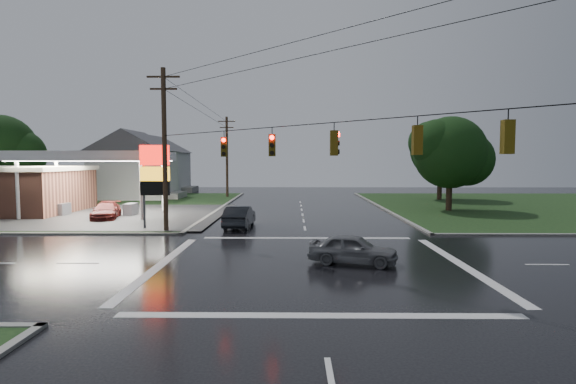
{
  "coord_description": "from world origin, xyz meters",
  "views": [
    {
      "loc": [
        -0.84,
        -20.71,
        4.85
      ],
      "look_at": [
        -1.14,
        5.38,
        3.0
      ],
      "focal_mm": 28.0,
      "sensor_mm": 36.0,
      "label": 1
    }
  ],
  "objects_px": {
    "tree_ne_near": "(452,153)",
    "car_north": "(239,217)",
    "pylon_sign": "(155,172)",
    "house_far": "(156,163)",
    "utility_pole_nw": "(165,147)",
    "tree_nw_behind": "(2,148)",
    "utility_pole_n": "(227,155)",
    "house_near": "(135,164)",
    "gas_station": "(20,186)",
    "car_pump": "(106,211)",
    "car_crossing": "(353,249)",
    "tree_ne_far": "(442,149)"
  },
  "relations": [
    {
      "from": "tree_ne_near",
      "to": "car_north",
      "type": "xyz_separation_m",
      "value": [
        -18.86,
        -10.58,
        -4.77
      ]
    },
    {
      "from": "pylon_sign",
      "to": "house_far",
      "type": "bearing_deg",
      "value": 106.98
    },
    {
      "from": "utility_pole_nw",
      "to": "tree_nw_behind",
      "type": "xyz_separation_m",
      "value": [
        -24.34,
        20.49,
        0.46
      ]
    },
    {
      "from": "utility_pole_n",
      "to": "house_far",
      "type": "height_order",
      "value": "utility_pole_n"
    },
    {
      "from": "house_near",
      "to": "car_north",
      "type": "distance_m",
      "value": 29.69
    },
    {
      "from": "gas_station",
      "to": "car_pump",
      "type": "height_order",
      "value": "gas_station"
    },
    {
      "from": "gas_station",
      "to": "tree_ne_near",
      "type": "bearing_deg",
      "value": 3.3
    },
    {
      "from": "gas_station",
      "to": "car_north",
      "type": "relative_size",
      "value": 5.49
    },
    {
      "from": "utility_pole_n",
      "to": "house_far",
      "type": "distance_m",
      "value": 16.0
    },
    {
      "from": "utility_pole_n",
      "to": "car_north",
      "type": "distance_m",
      "value": 27.42
    },
    {
      "from": "utility_pole_n",
      "to": "tree_nw_behind",
      "type": "relative_size",
      "value": 1.05
    },
    {
      "from": "gas_station",
      "to": "house_far",
      "type": "height_order",
      "value": "house_far"
    },
    {
      "from": "pylon_sign",
      "to": "house_far",
      "type": "relative_size",
      "value": 0.54
    },
    {
      "from": "tree_ne_near",
      "to": "car_crossing",
      "type": "distance_m",
      "value": 25.55
    },
    {
      "from": "car_crossing",
      "to": "tree_ne_far",
      "type": "bearing_deg",
      "value": -8.43
    },
    {
      "from": "pylon_sign",
      "to": "tree_ne_far",
      "type": "bearing_deg",
      "value": 40.35
    },
    {
      "from": "utility_pole_n",
      "to": "house_far",
      "type": "xyz_separation_m",
      "value": [
        -12.45,
        10.0,
        -1.06
      ]
    },
    {
      "from": "gas_station",
      "to": "house_far",
      "type": "relative_size",
      "value": 2.37
    },
    {
      "from": "gas_station",
      "to": "car_north",
      "type": "height_order",
      "value": "gas_station"
    },
    {
      "from": "house_near",
      "to": "tree_nw_behind",
      "type": "xyz_separation_m",
      "value": [
        -12.89,
        -6.01,
        1.77
      ]
    },
    {
      "from": "tree_nw_behind",
      "to": "car_pump",
      "type": "xyz_separation_m",
      "value": [
        17.58,
        -14.12,
        -5.49
      ]
    },
    {
      "from": "utility_pole_nw",
      "to": "pylon_sign",
      "type": "bearing_deg",
      "value": 135.0
    },
    {
      "from": "tree_ne_far",
      "to": "car_north",
      "type": "bearing_deg",
      "value": -134.08
    },
    {
      "from": "tree_nw_behind",
      "to": "car_pump",
      "type": "height_order",
      "value": "tree_nw_behind"
    },
    {
      "from": "house_far",
      "to": "car_north",
      "type": "distance_m",
      "value": 40.61
    },
    {
      "from": "gas_station",
      "to": "tree_ne_near",
      "type": "relative_size",
      "value": 2.92
    },
    {
      "from": "house_far",
      "to": "tree_nw_behind",
      "type": "relative_size",
      "value": 1.1
    },
    {
      "from": "tree_nw_behind",
      "to": "car_north",
      "type": "bearing_deg",
      "value": -32.54
    },
    {
      "from": "tree_ne_near",
      "to": "gas_station",
      "type": "bearing_deg",
      "value": -176.7
    },
    {
      "from": "utility_pole_nw",
      "to": "car_pump",
      "type": "xyz_separation_m",
      "value": [
        -6.76,
        6.38,
        -5.03
      ]
    },
    {
      "from": "utility_pole_nw",
      "to": "tree_nw_behind",
      "type": "bearing_deg",
      "value": 139.9
    },
    {
      "from": "car_pump",
      "to": "pylon_sign",
      "type": "bearing_deg",
      "value": -56.02
    },
    {
      "from": "utility_pole_nw",
      "to": "tree_ne_near",
      "type": "distance_m",
      "value": 26.74
    },
    {
      "from": "tree_ne_near",
      "to": "car_crossing",
      "type": "bearing_deg",
      "value": -119.05
    },
    {
      "from": "car_north",
      "to": "car_crossing",
      "type": "bearing_deg",
      "value": 123.86
    },
    {
      "from": "car_crossing",
      "to": "car_pump",
      "type": "relative_size",
      "value": 0.87
    },
    {
      "from": "pylon_sign",
      "to": "utility_pole_n",
      "type": "distance_m",
      "value": 27.56
    },
    {
      "from": "house_far",
      "to": "tree_ne_far",
      "type": "bearing_deg",
      "value": -19.71
    },
    {
      "from": "tree_nw_behind",
      "to": "car_crossing",
      "type": "xyz_separation_m",
      "value": [
        35.8,
        -29.93,
        -5.48
      ]
    },
    {
      "from": "pylon_sign",
      "to": "car_pump",
      "type": "distance_m",
      "value": 8.55
    },
    {
      "from": "utility_pole_n",
      "to": "tree_ne_far",
      "type": "bearing_deg",
      "value": -8.55
    },
    {
      "from": "tree_ne_near",
      "to": "car_crossing",
      "type": "height_order",
      "value": "tree_ne_near"
    },
    {
      "from": "house_near",
      "to": "house_far",
      "type": "height_order",
      "value": "same"
    },
    {
      "from": "pylon_sign",
      "to": "gas_station",
      "type": "bearing_deg",
      "value": 148.78
    },
    {
      "from": "gas_station",
      "to": "tree_ne_far",
      "type": "height_order",
      "value": "tree_ne_far"
    },
    {
      "from": "gas_station",
      "to": "house_near",
      "type": "bearing_deg",
      "value": 73.83
    },
    {
      "from": "house_near",
      "to": "car_crossing",
      "type": "relative_size",
      "value": 2.68
    },
    {
      "from": "house_far",
      "to": "car_north",
      "type": "bearing_deg",
      "value": -64.78
    },
    {
      "from": "gas_station",
      "to": "house_near",
      "type": "distance_m",
      "value": 17.07
    },
    {
      "from": "utility_pole_n",
      "to": "tree_ne_far",
      "type": "relative_size",
      "value": 1.07
    }
  ]
}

